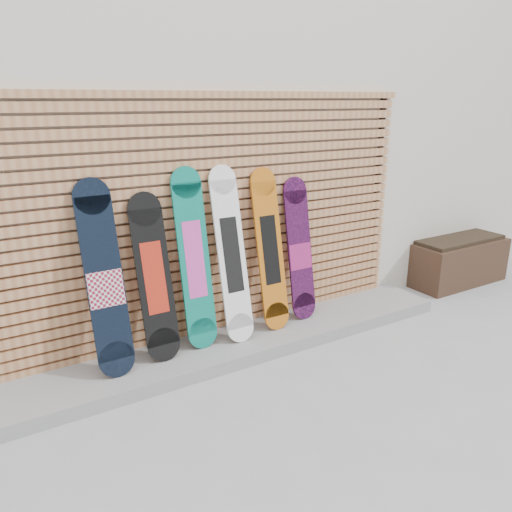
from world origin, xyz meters
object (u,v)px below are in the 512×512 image
Objects in this scene: snowboard_1 at (154,278)px; snowboard_3 at (231,255)px; planter_box at (457,261)px; snowboard_2 at (194,259)px; snowboard_4 at (270,250)px; snowboard_5 at (300,250)px; snowboard_0 at (105,280)px.

snowboard_1 is 0.73m from snowboard_3.
planter_box is 3.63m from snowboard_2.
snowboard_3 is 0.42m from snowboard_4.
snowboard_1 is (-3.96, -0.02, 0.53)m from planter_box.
snowboard_3 reaches higher than snowboard_4.
planter_box is 0.86× the size of snowboard_4.
snowboard_3 is (-3.24, -0.04, 0.61)m from planter_box.
planter_box is at bearing -0.27° from snowboard_5.
snowboard_2 is at bearing 178.84° from snowboard_4.
snowboard_4 is at bearing -179.65° from planter_box.
planter_box is 0.83× the size of snowboard_3.
planter_box is at bearing 0.63° from snowboard_0.
snowboard_0 is at bearing -179.37° from planter_box.
snowboard_2 is 1.13× the size of snowboard_5.
snowboard_1 is at bearing -179.70° from snowboard_4.
snowboard_2 is at bearing 173.90° from snowboard_3.
snowboard_0 is 1.02× the size of snowboard_4.
snowboard_0 reaches higher than planter_box.
snowboard_0 is 1.92m from snowboard_5.
snowboard_2 is at bearing 3.27° from snowboard_1.
snowboard_4 is at bearing 1.14° from snowboard_0.
snowboard_4 is at bearing 2.89° from snowboard_3.
snowboard_2 reaches higher than snowboard_4.
snowboard_5 is at bearing 1.78° from snowboard_0.
snowboard_5 is at bearing 179.73° from planter_box.
snowboard_3 is at bearing -176.37° from snowboard_5.
snowboard_1 is at bearing -176.73° from snowboard_2.
snowboard_2 is at bearing -179.33° from snowboard_5.
planter_box is 0.84× the size of snowboard_0.
snowboard_1 is at bearing -178.68° from snowboard_5.
snowboard_2 is 1.01× the size of snowboard_3.
planter_box is 3.29m from snowboard_3.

